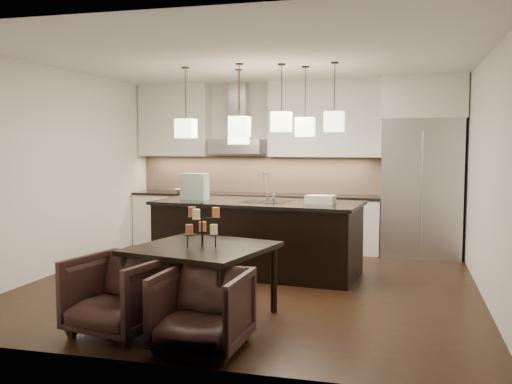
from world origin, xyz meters
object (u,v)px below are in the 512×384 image
(island_body, at_px, (258,239))
(armchair_left, at_px, (119,295))
(dining_table, at_px, (202,282))
(refrigerator, at_px, (421,188))
(armchair_right, at_px, (202,310))

(island_body, distance_m, armchair_left, 2.81)
(dining_table, relative_size, armchair_left, 1.53)
(refrigerator, xyz_separation_m, armchair_right, (-1.91, -4.74, -0.73))
(island_body, distance_m, dining_table, 2.11)
(armchair_left, bearing_deg, dining_table, 58.45)
(dining_table, bearing_deg, refrigerator, 73.36)
(armchair_right, bearing_deg, armchair_left, 169.65)
(island_body, relative_size, armchair_right, 3.52)
(refrigerator, relative_size, armchair_left, 2.64)
(armchair_left, bearing_deg, armchair_right, -0.85)
(armchair_right, bearing_deg, refrigerator, 70.61)
(dining_table, height_order, armchair_left, dining_table)
(island_body, bearing_deg, armchair_left, -97.68)
(dining_table, bearing_deg, armchair_right, -57.14)
(refrigerator, relative_size, island_body, 0.80)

